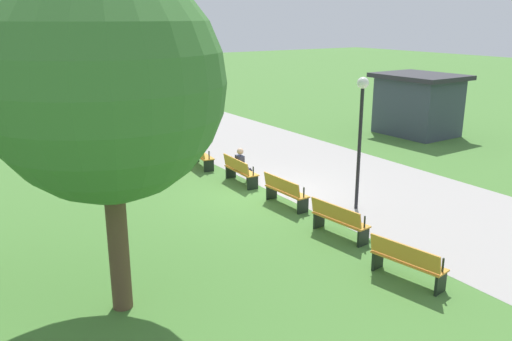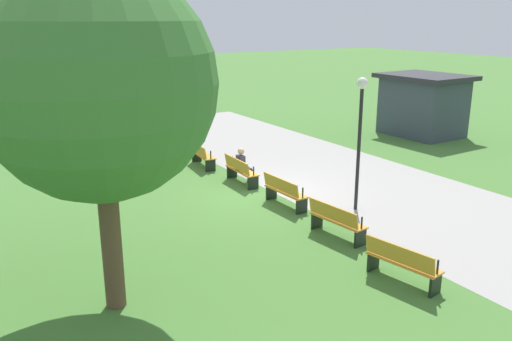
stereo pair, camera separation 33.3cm
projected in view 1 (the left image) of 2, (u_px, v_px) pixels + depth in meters
ground_plane at (263, 194)px, 16.59m from camera, size 120.00×120.00×0.00m
path_paving at (343, 177)px, 18.30m from camera, size 27.37×5.94×0.01m
bench_0 at (163, 143)px, 21.28m from camera, size 1.67×0.75×0.89m
bench_1 at (199, 155)px, 19.42m from camera, size 1.65×0.64×0.89m
bench_2 at (240, 170)px, 17.45m from camera, size 1.63×0.53×0.89m
bench_3 at (285, 191)px, 15.38m from camera, size 1.63×0.53×0.89m
bench_4 at (339, 219)px, 13.21m from camera, size 1.65×0.64×0.89m
bench_5 at (407, 261)px, 10.97m from camera, size 1.67×0.75×0.89m
person_seated at (242, 164)px, 17.53m from camera, size 0.33×0.53×1.20m
tree_0 at (106, 85)px, 8.95m from camera, size 4.12×4.12×6.31m
lamp_post at (361, 118)px, 14.58m from camera, size 0.32×0.32×3.78m
trash_bin at (145, 138)px, 22.31m from camera, size 0.52×0.52×0.83m
kiosk at (418, 104)px, 24.62m from camera, size 3.84×3.19×2.81m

